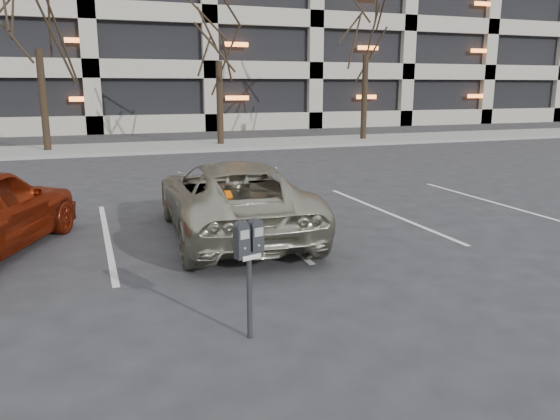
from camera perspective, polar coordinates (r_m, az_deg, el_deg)
The scene contains 6 objects.
ground at distance 7.99m, azimuth -6.76°, elevation -6.14°, with size 140.00×140.00×0.00m, color #28282B.
sidewalk at distance 23.57m, azimuth -15.75°, elevation 6.21°, with size 80.00×4.00×0.12m, color gray.
stall_lines at distance 10.02m, azimuth -17.64°, elevation -2.71°, with size 16.90×5.20×0.00m.
tree_c at distance 24.27m, azimuth -6.55°, elevation 20.40°, with size 3.54×3.54×8.04m.
parking_meter at distance 5.55m, azimuth -3.27°, elevation -4.24°, with size 0.34×0.21×1.25m.
suv_silver at distance 9.61m, azimuth -4.96°, elevation 1.24°, with size 2.47×4.89×1.33m.
Camera 1 is at (-1.66, -7.37, 2.59)m, focal length 35.00 mm.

